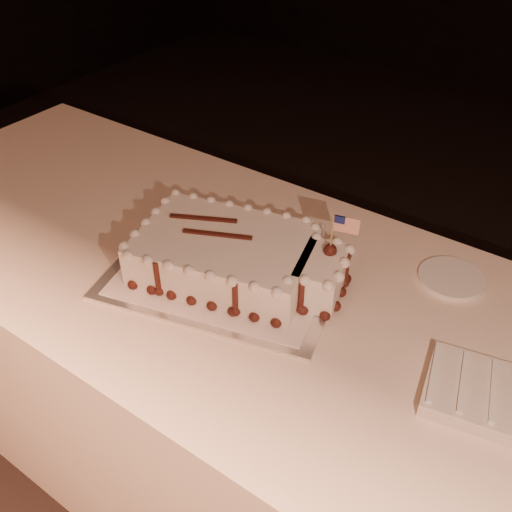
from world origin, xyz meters
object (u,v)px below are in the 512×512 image
Objects in this scene: banquet_table at (283,409)px; cake_board at (227,272)px; sheet_cake at (237,256)px; napkin_stack at (491,397)px; side_plate at (451,278)px.

cake_board is (-0.16, -0.01, 0.38)m from banquet_table.
sheet_cake reaches higher than napkin_stack.
side_plate is at bearing 17.89° from cake_board.
sheet_cake reaches higher than banquet_table.
sheet_cake is at bearing -146.65° from side_plate.
cake_board is at bearing -176.27° from banquet_table.
sheet_cake is 3.40× the size of side_plate.
cake_board is 0.49m from side_plate.
banquet_table is 4.93× the size of sheet_cake.
napkin_stack is (0.59, -0.02, 0.01)m from cake_board.
banquet_table is 0.53m from side_plate.
sheet_cake reaches higher than side_plate.
banquet_table is 0.58m from napkin_stack.
napkin_stack is at bearing -58.78° from side_plate.
sheet_cake is 1.97× the size of napkin_stack.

